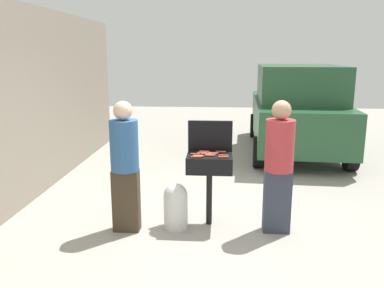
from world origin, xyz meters
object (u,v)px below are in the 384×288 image
(hot_dog_12, at_px, (223,157))
(hot_dog_3, at_px, (204,152))
(hot_dog_1, at_px, (213,153))
(hot_dog_2, at_px, (202,153))
(hot_dog_7, at_px, (205,152))
(hot_dog_10, at_px, (221,152))
(person_left, at_px, (125,162))
(hot_dog_5, at_px, (199,156))
(hot_dog_6, at_px, (198,156))
(parked_minivan, at_px, (297,109))
(hot_dog_8, at_px, (196,157))
(hot_dog_4, at_px, (210,155))
(hot_dog_9, at_px, (195,154))
(propane_tank, at_px, (176,205))
(person_right, at_px, (279,162))
(bbq_grill, at_px, (209,166))
(hot_dog_13, at_px, (206,154))
(hot_dog_11, at_px, (224,156))

(hot_dog_12, bearing_deg, hot_dog_3, 132.71)
(hot_dog_3, bearing_deg, hot_dog_1, -33.49)
(hot_dog_1, relative_size, hot_dog_2, 1.00)
(hot_dog_7, relative_size, hot_dog_12, 1.00)
(hot_dog_10, xyz_separation_m, person_left, (-1.22, -0.40, -0.06))
(hot_dog_5, bearing_deg, hot_dog_6, 105.72)
(hot_dog_12, distance_m, parked_minivan, 4.76)
(hot_dog_1, xyz_separation_m, hot_dog_8, (-0.22, -0.21, 0.00))
(hot_dog_4, bearing_deg, hot_dog_2, 129.51)
(hot_dog_7, relative_size, hot_dog_9, 1.00)
(hot_dog_6, height_order, propane_tank, hot_dog_6)
(hot_dog_1, distance_m, hot_dog_3, 0.15)
(hot_dog_7, bearing_deg, hot_dog_12, -45.55)
(hot_dog_3, relative_size, person_left, 0.08)
(hot_dog_9, xyz_separation_m, person_right, (1.07, -0.16, -0.05))
(hot_dog_4, height_order, hot_dog_12, same)
(hot_dog_1, xyz_separation_m, hot_dog_9, (-0.24, -0.07, 0.00))
(propane_tank, bearing_deg, hot_dog_10, 26.86)
(hot_dog_2, distance_m, propane_tank, 0.77)
(hot_dog_3, relative_size, parked_minivan, 0.03)
(hot_dog_4, height_order, person_right, person_right)
(hot_dog_3, relative_size, hot_dog_10, 1.00)
(hot_dog_2, height_order, person_right, person_right)
(hot_dog_4, xyz_separation_m, person_left, (-1.07, -0.20, -0.06))
(bbq_grill, bearing_deg, hot_dog_8, -135.66)
(hot_dog_1, height_order, hot_dog_3, same)
(hot_dog_7, bearing_deg, parked_minivan, 64.81)
(hot_dog_13, bearing_deg, hot_dog_4, -59.70)
(hot_dog_3, relative_size, propane_tank, 0.21)
(hot_dog_1, bearing_deg, hot_dog_8, -135.30)
(hot_dog_4, relative_size, parked_minivan, 0.03)
(propane_tank, bearing_deg, hot_dog_6, 12.64)
(hot_dog_4, xyz_separation_m, hot_dog_6, (-0.15, -0.03, 0.00))
(parked_minivan, bearing_deg, hot_dog_5, 68.26)
(bbq_grill, bearing_deg, hot_dog_1, 45.91)
(hot_dog_10, height_order, person_right, person_right)
(person_left, bearing_deg, hot_dog_12, 11.26)
(hot_dog_4, bearing_deg, person_right, -6.40)
(hot_dog_13, height_order, person_left, person_left)
(hot_dog_3, bearing_deg, hot_dog_11, -37.94)
(hot_dog_1, relative_size, hot_dog_11, 1.00)
(hot_dog_9, height_order, hot_dog_10, same)
(hot_dog_3, height_order, hot_dog_12, same)
(hot_dog_4, distance_m, hot_dog_7, 0.19)
(hot_dog_1, bearing_deg, hot_dog_13, -156.51)
(hot_dog_2, bearing_deg, hot_dog_6, -106.28)
(hot_dog_1, bearing_deg, hot_dog_3, 146.51)
(hot_dog_6, height_order, person_left, person_left)
(hot_dog_4, distance_m, hot_dog_6, 0.15)
(hot_dog_5, xyz_separation_m, parked_minivan, (2.04, 4.42, 0.04))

